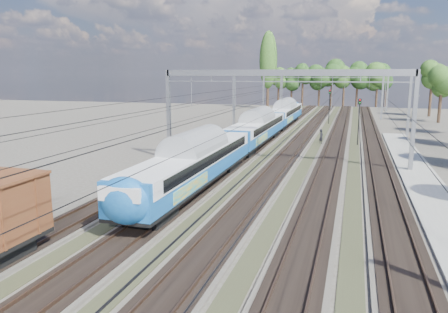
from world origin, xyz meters
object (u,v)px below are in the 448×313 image
(emu_train, at_px, (257,125))
(signal_far, at_px, (359,116))
(worker, at_px, (321,137))
(signal_near, at_px, (329,102))

(emu_train, height_order, signal_far, signal_far)
(worker, distance_m, signal_near, 23.05)
(worker, bearing_deg, emu_train, 146.56)
(signal_near, bearing_deg, signal_far, -73.87)
(emu_train, relative_size, signal_near, 10.92)
(emu_train, distance_m, signal_near, 28.21)
(emu_train, xyz_separation_m, worker, (7.23, 4.49, -1.72))
(emu_train, distance_m, worker, 8.68)
(worker, distance_m, signal_far, 5.13)
(emu_train, height_order, worker, emu_train)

